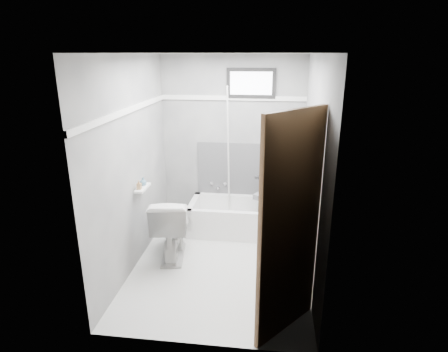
% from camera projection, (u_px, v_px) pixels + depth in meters
% --- Properties ---
extents(floor, '(2.60, 2.60, 0.00)m').
position_uv_depth(floor, '(220.00, 264.00, 4.47)').
color(floor, silver).
rests_on(floor, ground).
extents(ceiling, '(2.60, 2.60, 0.00)m').
position_uv_depth(ceiling, '(220.00, 53.00, 3.72)').
color(ceiling, silver).
rests_on(ceiling, floor).
extents(wall_back, '(2.00, 0.02, 2.40)m').
position_uv_depth(wall_back, '(232.00, 142.00, 5.32)').
color(wall_back, slate).
rests_on(wall_back, floor).
extents(wall_front, '(2.00, 0.02, 2.40)m').
position_uv_depth(wall_front, '(197.00, 218.00, 2.87)').
color(wall_front, slate).
rests_on(wall_front, floor).
extents(wall_left, '(0.02, 2.60, 2.40)m').
position_uv_depth(wall_left, '(132.00, 165.00, 4.21)').
color(wall_left, slate).
rests_on(wall_left, floor).
extents(wall_right, '(0.02, 2.60, 2.40)m').
position_uv_depth(wall_right, '(313.00, 172.00, 3.97)').
color(wall_right, slate).
rests_on(wall_right, floor).
extents(bathtub, '(1.50, 0.70, 0.42)m').
position_uv_depth(bathtub, '(243.00, 217.00, 5.25)').
color(bathtub, white).
rests_on(bathtub, floor).
extents(office_chair, '(0.77, 0.77, 0.98)m').
position_uv_depth(office_chair, '(276.00, 191.00, 5.12)').
color(office_chair, slate).
rests_on(office_chair, bathtub).
extents(toilet, '(0.55, 0.85, 0.78)m').
position_uv_depth(toilet, '(172.00, 227.00, 4.56)').
color(toilet, silver).
rests_on(toilet, floor).
extents(door, '(0.78, 0.78, 2.00)m').
position_uv_depth(door, '(325.00, 247.00, 2.83)').
color(door, brown).
rests_on(door, floor).
extents(window, '(0.66, 0.04, 0.40)m').
position_uv_depth(window, '(251.00, 83.00, 5.02)').
color(window, black).
rests_on(window, wall_back).
extents(backerboard, '(1.50, 0.02, 0.78)m').
position_uv_depth(backerboard, '(249.00, 170.00, 5.40)').
color(backerboard, '#4C4C4F').
rests_on(backerboard, wall_back).
extents(trim_back, '(2.00, 0.02, 0.06)m').
position_uv_depth(trim_back, '(233.00, 98.00, 5.11)').
color(trim_back, white).
rests_on(trim_back, wall_back).
extents(trim_left, '(0.02, 2.60, 0.06)m').
position_uv_depth(trim_left, '(129.00, 110.00, 4.02)').
color(trim_left, white).
rests_on(trim_left, wall_left).
extents(pole, '(0.02, 0.34, 1.93)m').
position_uv_depth(pole, '(228.00, 157.00, 5.14)').
color(pole, silver).
rests_on(pole, bathtub).
extents(shelf, '(0.10, 0.32, 0.02)m').
position_uv_depth(shelf, '(143.00, 188.00, 4.38)').
color(shelf, white).
rests_on(shelf, wall_left).
extents(soap_bottle_a, '(0.05, 0.05, 0.11)m').
position_uv_depth(soap_bottle_a, '(139.00, 185.00, 4.29)').
color(soap_bottle_a, '#A27C51').
rests_on(soap_bottle_a, shelf).
extents(soap_bottle_b, '(0.11, 0.11, 0.10)m').
position_uv_depth(soap_bottle_b, '(143.00, 181.00, 4.42)').
color(soap_bottle_b, slate).
rests_on(soap_bottle_b, shelf).
extents(faucet, '(0.26, 0.10, 0.16)m').
position_uv_depth(faucet, '(218.00, 185.00, 5.52)').
color(faucet, silver).
rests_on(faucet, wall_back).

